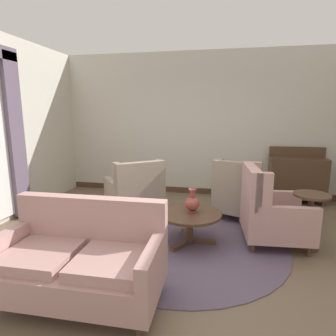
# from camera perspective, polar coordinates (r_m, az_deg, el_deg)

# --- Properties ---
(ground) EXTENTS (8.47, 8.47, 0.00)m
(ground) POSITION_cam_1_polar(r_m,az_deg,el_deg) (3.80, 2.50, -16.65)
(ground) COLOR brown
(wall_back) EXTENTS (6.21, 0.08, 3.02)m
(wall_back) POSITION_cam_1_polar(r_m,az_deg,el_deg) (6.15, 6.75, 8.63)
(wall_back) COLOR beige
(wall_back) RESTS_ON ground
(wall_left) EXTENTS (0.08, 3.92, 3.02)m
(wall_left) POSITION_cam_1_polar(r_m,az_deg,el_deg) (5.47, -29.08, 7.00)
(wall_left) COLOR beige
(wall_left) RESTS_ON ground
(baseboard_back) EXTENTS (6.05, 0.03, 0.12)m
(baseboard_back) POSITION_cam_1_polar(r_m,az_deg,el_deg) (6.33, 6.40, -4.61)
(baseboard_back) COLOR #4C3323
(baseboard_back) RESTS_ON ground
(area_rug) EXTENTS (2.79, 2.79, 0.01)m
(area_rug) POSITION_cam_1_polar(r_m,az_deg,el_deg) (4.07, 3.19, -14.62)
(area_rug) COLOR #5B4C60
(area_rug) RESTS_ON ground
(coffee_table) EXTENTS (0.85, 0.85, 0.45)m
(coffee_table) POSITION_cam_1_polar(r_m,az_deg,el_deg) (3.89, 4.41, -10.07)
(coffee_table) COLOR #4C3323
(coffee_table) RESTS_ON ground
(porcelain_vase) EXTENTS (0.20, 0.20, 0.32)m
(porcelain_vase) POSITION_cam_1_polar(r_m,az_deg,el_deg) (3.84, 4.92, -7.02)
(porcelain_vase) COLOR brown
(porcelain_vase) RESTS_ON coffee_table
(settee) EXTENTS (1.58, 0.84, 0.94)m
(settee) POSITION_cam_1_polar(r_m,az_deg,el_deg) (2.94, -17.33, -17.34)
(settee) COLOR tan
(settee) RESTS_ON ground
(armchair_beside_settee) EXTENTS (0.91, 0.89, 1.07)m
(armchair_beside_settee) POSITION_cam_1_polar(r_m,az_deg,el_deg) (4.12, 19.70, -8.33)
(armchair_beside_settee) COLOR tan
(armchair_beside_settee) RESTS_ON ground
(armchair_near_window) EXTENTS (0.98, 1.02, 1.01)m
(armchair_near_window) POSITION_cam_1_polar(r_m,az_deg,el_deg) (4.91, 14.15, -5.03)
(armchair_near_window) COLOR gray
(armchair_near_window) RESTS_ON ground
(armchair_back_corner) EXTENTS (1.19, 1.19, 0.99)m
(armchair_back_corner) POSITION_cam_1_polar(r_m,az_deg,el_deg) (4.95, -6.64, -4.79)
(armchair_back_corner) COLOR gray
(armchair_back_corner) RESTS_ON ground
(side_table) EXTENTS (0.45, 0.45, 0.74)m
(side_table) POSITION_cam_1_polar(r_m,az_deg,el_deg) (4.17, 26.67, -8.68)
(side_table) COLOR #4C3323
(side_table) RESTS_ON ground
(sideboard) EXTENTS (1.05, 0.40, 1.10)m
(sideboard) POSITION_cam_1_polar(r_m,az_deg,el_deg) (6.13, 24.57, -1.75)
(sideboard) COLOR #4C3323
(sideboard) RESTS_ON ground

